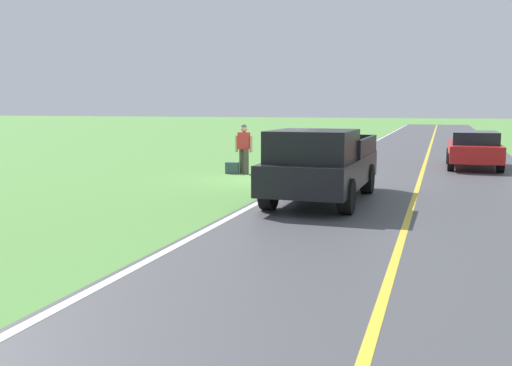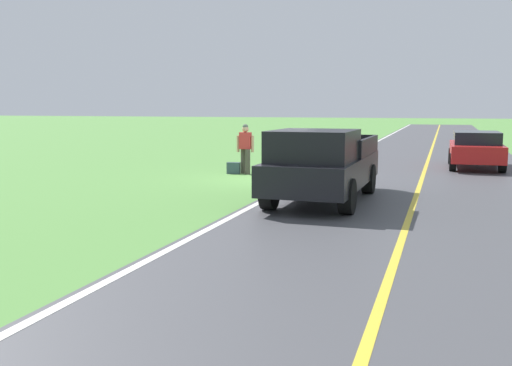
{
  "view_description": "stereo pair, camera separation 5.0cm",
  "coord_description": "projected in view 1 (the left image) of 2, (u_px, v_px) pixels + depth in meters",
  "views": [
    {
      "loc": [
        -5.23,
        18.16,
        2.37
      ],
      "look_at": [
        -2.2,
        8.7,
        1.05
      ],
      "focal_mm": 40.73,
      "sensor_mm": 36.0,
      "label": 1
    },
    {
      "loc": [
        -5.27,
        18.14,
        2.37
      ],
      "look_at": [
        -2.2,
        8.7,
        1.05
      ],
      "focal_mm": 40.73,
      "sensor_mm": 36.0,
      "label": 2
    }
  ],
  "objects": [
    {
      "name": "lane_centre_line",
      "position": [
        418.0,
        184.0,
        17.64
      ],
      "size": [
        0.14,
        117.6,
        0.0
      ],
      "primitive_type": "cube",
      "color": "gold",
      "rests_on": "ground"
    },
    {
      "name": "pickup_truck_passing",
      "position": [
        321.0,
        163.0,
        14.32
      ],
      "size": [
        2.17,
        5.43,
        1.82
      ],
      "color": "black",
      "rests_on": "ground"
    },
    {
      "name": "lane_edge_line",
      "position": [
        302.0,
        180.0,
        18.74
      ],
      "size": [
        0.16,
        117.6,
        0.0
      ],
      "primitive_type": "cube",
      "color": "silver",
      "rests_on": "ground"
    },
    {
      "name": "hitchhiker_walking",
      "position": [
        244.0,
        146.0,
        20.33
      ],
      "size": [
        0.62,
        0.51,
        1.75
      ],
      "color": "#4C473D",
      "rests_on": "ground"
    },
    {
      "name": "ground_plane",
      "position": [
        273.0,
        179.0,
        19.03
      ],
      "size": [
        200.0,
        200.0,
        0.0
      ],
      "primitive_type": "plane",
      "color": "#568E42"
    },
    {
      "name": "sedan_near_oncoming",
      "position": [
        474.0,
        148.0,
        22.26
      ],
      "size": [
        1.96,
        4.42,
        1.41
      ],
      "color": "red",
      "rests_on": "ground"
    },
    {
      "name": "suitcase_carried",
      "position": [
        232.0,
        168.0,
        20.44
      ],
      "size": [
        0.48,
        0.24,
        0.4
      ],
      "primitive_type": "cube",
      "rotation": [
        0.0,
        0.0,
        1.66
      ],
      "color": "#384C56",
      "rests_on": "ground"
    },
    {
      "name": "road_surface",
      "position": [
        418.0,
        185.0,
        17.64
      ],
      "size": [
        7.63,
        120.0,
        0.0
      ],
      "primitive_type": "cube",
      "color": "#47474C",
      "rests_on": "ground"
    }
  ]
}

